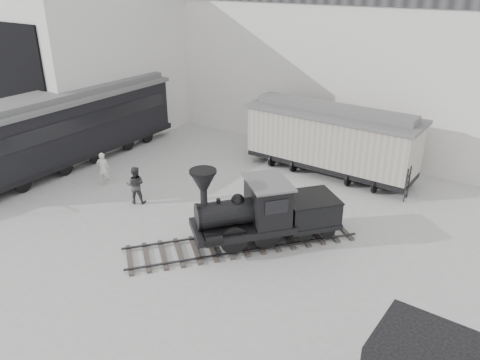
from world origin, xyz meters
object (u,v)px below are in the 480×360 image
Objects in this scene: passenger_coach at (71,126)px; visitor_b at (135,185)px; locomotive at (259,215)px; boxcar at (331,138)px; visitor_a at (103,169)px.

passenger_coach is 7.98× the size of visitor_b.
boxcar is at bearing 134.43° from locomotive.
passenger_coach is 6.68m from visitor_b.
boxcar reaches higher than visitor_a.
visitor_a is 0.94× the size of visitor_b.
locomotive is 12.79m from passenger_coach.
visitor_b is at bearing 133.42° from visitor_a.
locomotive is at bearing -7.21° from passenger_coach.
locomotive is 4.68× the size of visitor_b.
boxcar is 9.90m from visitor_b.
boxcar is 11.36m from visitor_a.
passenger_coach reaches higher than boxcar.
visitor_a is (-8.41, -7.56, -1.07)m from boxcar.
boxcar reaches higher than locomotive.
locomotive is at bearing -83.88° from boxcar.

